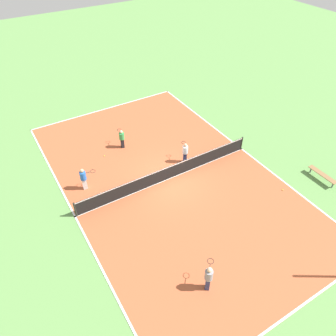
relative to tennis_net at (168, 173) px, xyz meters
name	(u,v)px	position (x,y,z in m)	size (l,w,h in m)	color
ground_plane	(168,179)	(0.00, 0.00, -0.54)	(80.00, 80.00, 0.00)	#60934C
court_surface	(168,179)	(0.00, 0.00, -0.53)	(11.99, 19.95, 0.02)	#B75633
tennis_net	(168,173)	(0.00, 0.00, 0.00)	(11.79, 0.10, 1.01)	black
bench	(322,175)	(-8.04, 4.93, -0.14)	(0.36, 1.93, 0.45)	olive
player_far_green	(122,138)	(0.98, -4.46, 0.25)	(0.49, 0.97, 1.37)	black
player_near_blue	(84,178)	(4.65, -1.83, 0.34)	(0.97, 0.45, 1.50)	white
player_near_white	(185,152)	(-1.82, -0.88, 0.31)	(0.67, 0.99, 1.46)	navy
player_baseline_gray	(209,277)	(2.26, 7.13, 0.37)	(0.87, 0.91, 1.55)	navy
tennis_ball_midcourt	(104,156)	(2.49, -4.15, -0.48)	(0.07, 0.07, 0.07)	#CCE033
tennis_ball_right_alley	(283,190)	(-5.31, 4.41, -0.48)	(0.07, 0.07, 0.07)	#CCE033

